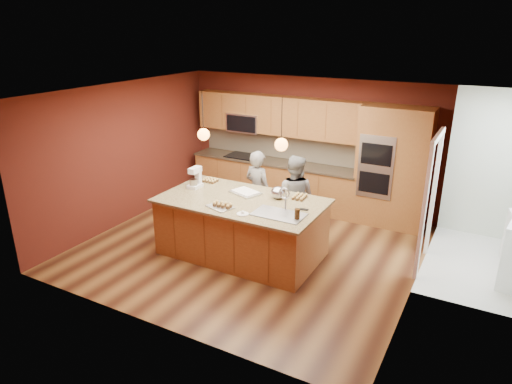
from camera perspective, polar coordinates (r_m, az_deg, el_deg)
The scene contains 24 objects.
floor at distance 8.06m, azimuth -0.70°, elevation -6.99°, with size 5.50×5.50×0.00m, color #3F2113.
ceiling at distance 7.24m, azimuth -0.79°, elevation 12.38°, with size 5.50×5.50×0.00m, color white.
wall_back at distance 9.72m, azimuth 6.52°, elevation 6.17°, with size 5.50×5.50×0.00m, color #511C14.
wall_front at distance 5.65m, azimuth -13.28°, elevation -4.80°, with size 5.50×5.50×0.00m, color #511C14.
wall_left at distance 9.15m, azimuth -15.99°, elevation 4.63°, with size 5.00×5.00×0.00m, color #511C14.
wall_right at distance 6.72m, azimuth 20.19°, elevation -1.43°, with size 5.00×5.00×0.00m, color #511C14.
cabinet_run at distance 9.86m, azimuth 2.21°, elevation 4.28°, with size 3.74×0.64×2.30m.
oven_column at distance 8.98m, azimuth 16.68°, elevation 2.94°, with size 1.30×0.62×2.30m.
doorway_trim at distance 7.57m, azimuth 20.76°, elevation -1.54°, with size 0.08×1.11×2.20m, color white, non-canonical shape.
pendant_left at distance 7.54m, azimuth -6.57°, elevation 7.19°, with size 0.20×0.20×0.80m.
pendant_right at distance 6.85m, azimuth 3.18°, elevation 5.97°, with size 0.20×0.20×0.80m.
island at distance 7.65m, azimuth -1.71°, elevation -4.37°, with size 2.69×1.50×1.37m.
person_left at distance 8.47m, azimuth 0.23°, elevation 0.10°, with size 0.56×0.37×1.55m, color black.
person_right at distance 8.17m, azimuth 4.75°, elevation -0.70°, with size 0.76×0.59×1.56m, color slate.
stand_mixer at distance 8.05m, azimuth -7.61°, elevation 1.65°, with size 0.19×0.27×0.37m.
sheet_cake at distance 7.72m, azimuth -1.33°, elevation -0.05°, with size 0.57×0.50×0.05m.
cooling_rack at distance 7.17m, azimuth -4.50°, elevation -1.85°, with size 0.40×0.29×0.02m, color silver.
mixing_bowl at distance 7.49m, azimuth 2.78°, elevation -0.08°, with size 0.25×0.25×0.21m, color #B0B2B7.
plate at distance 6.89m, azimuth -1.68°, elevation -2.75°, with size 0.18×0.18×0.01m, color white.
tumbler at distance 6.72m, azimuth 5.16°, elevation -2.77°, with size 0.08×0.08×0.16m, color #321E0D.
phone at distance 7.09m, azimuth 6.00°, elevation -2.18°, with size 0.14×0.07×0.01m, color black.
cupcakes_left at distance 8.34m, azimuth -5.73°, elevation 1.48°, with size 0.28×0.21×0.06m, color tan, non-canonical shape.
cupcakes_rack at distance 7.13m, azimuth -4.23°, elevation -1.57°, with size 0.32×0.16×0.07m, color tan, non-canonical shape.
cupcakes_right at distance 7.54m, azimuth 5.48°, elevation -0.58°, with size 0.21×0.28×0.06m, color tan, non-canonical shape.
Camera 1 is at (3.51, -6.25, 3.68)m, focal length 32.00 mm.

